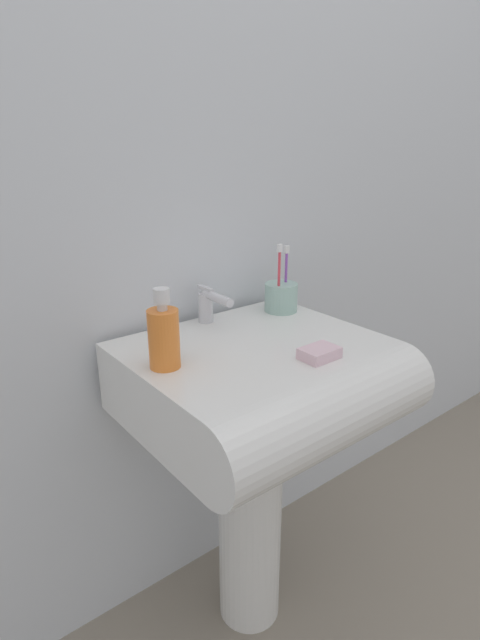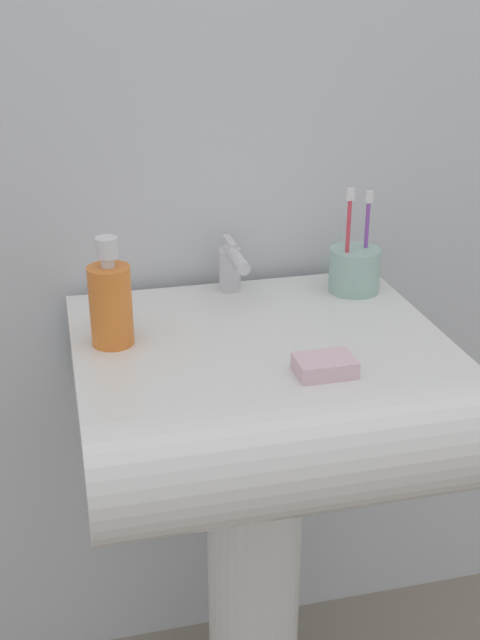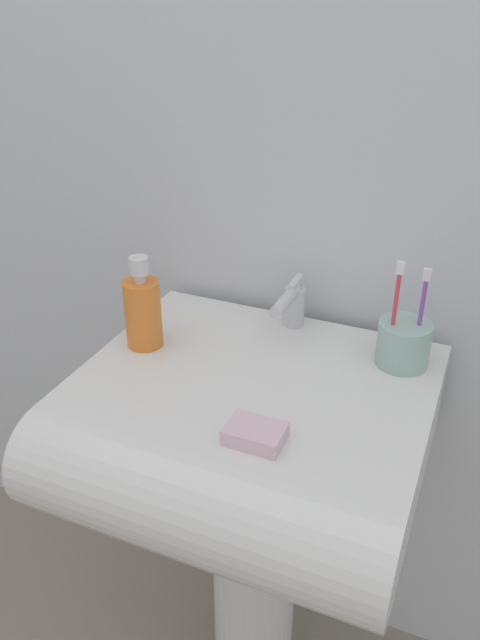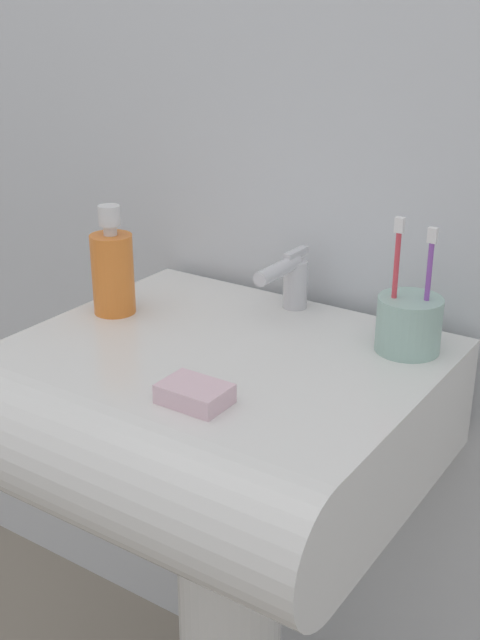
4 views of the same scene
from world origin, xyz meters
name	(u,v)px [view 1 (image 1 of 4)]	position (x,y,z in m)	size (l,w,h in m)	color
ground_plane	(249,607)	(0.00, 0.00, 0.00)	(6.00, 6.00, 0.00)	gray
wall_back	(183,158)	(0.00, 0.26, 1.20)	(5.00, 0.05, 2.40)	silver
sink_pedestal	(250,516)	(0.00, 0.00, 0.32)	(0.16, 0.16, 0.64)	white
sink_basin	(268,385)	(0.00, -0.06, 0.72)	(0.56, 0.52, 0.17)	white
faucet	(211,304)	(0.00, 0.16, 0.86)	(0.04, 0.13, 0.09)	silver
toothbrush_cup	(281,297)	(0.21, 0.13, 0.85)	(0.09, 0.09, 0.19)	#99BFB2
soap_bottle	(164,336)	(-0.22, 0.01, 0.87)	(0.06, 0.06, 0.17)	orange
bar_soap	(319,353)	(0.06, -0.15, 0.82)	(0.08, 0.06, 0.02)	silver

